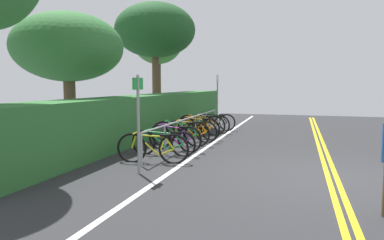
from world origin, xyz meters
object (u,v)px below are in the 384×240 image
object	(u,v)px
bicycle_0	(153,148)
bicycle_5	(198,128)
bicycle_3	(180,134)
bicycle_4	(191,131)
sign_post_far	(217,95)
bicycle_8	(215,122)
bicycle_2	(174,138)
tree_far_right	(155,31)
tree_mid	(68,48)
tree_extra	(158,41)
bicycle_7	(210,124)
bicycle_6	(201,125)
bicycle_1	(163,143)
bike_rack	(189,123)
sign_post_near	(138,114)

from	to	relation	value
bicycle_0	bicycle_5	size ratio (longest dim) A/B	1.04
bicycle_3	bicycle_4	distance (m)	0.82
sign_post_far	bicycle_8	bearing A→B (deg)	-171.34
bicycle_5	bicycle_2	bearing A→B (deg)	179.02
tree_far_right	tree_mid	bearing A→B (deg)	173.23
tree_mid	tree_extra	bearing A→B (deg)	3.57
bicycle_7	tree_extra	xyz separation A→B (m)	(4.70, 4.06, 3.78)
bicycle_2	bicycle_6	distance (m)	3.12
sign_post_far	bicycle_0	bearing A→B (deg)	-178.72
bicycle_3	tree_mid	world-z (taller)	tree_mid
bicycle_4	tree_mid	size ratio (longest dim) A/B	0.44
bicycle_1	bicycle_8	xyz separation A→B (m)	(5.39, -0.12, 0.01)
bicycle_0	bicycle_4	world-z (taller)	bicycle_0
bicycle_7	sign_post_far	bearing A→B (deg)	5.16
tree_mid	bicycle_7	bearing A→B (deg)	-43.07
bicycle_2	bicycle_8	world-z (taller)	bicycle_2
bicycle_0	bicycle_5	distance (m)	3.91
bicycle_7	bicycle_5	bearing A→B (deg)	179.42
bicycle_0	sign_post_far	world-z (taller)	sign_post_far
tree_mid	bicycle_3	bearing A→B (deg)	-80.31
bicycle_4	bicycle_8	size ratio (longest dim) A/B	1.01
bicycle_2	bicycle_3	xyz separation A→B (m)	(0.73, 0.07, 0.02)
bicycle_5	tree_far_right	xyz separation A→B (m)	(3.19, 2.88, 3.81)
bike_rack	tree_extra	xyz separation A→B (m)	(7.06, 3.95, 3.52)
bicycle_2	sign_post_near	size ratio (longest dim) A/B	0.83
bicycle_0	tree_mid	size ratio (longest dim) A/B	0.43
bicycle_7	bicycle_8	size ratio (longest dim) A/B	0.97
bicycle_0	bicycle_3	xyz separation A→B (m)	(2.35, 0.11, 0.02)
bicycle_6	tree_extra	xyz separation A→B (m)	(5.49, 3.92, 3.75)
bicycle_1	bicycle_2	distance (m)	0.72
bicycle_8	bicycle_5	bearing A→B (deg)	179.27
bicycle_1	bicycle_4	size ratio (longest dim) A/B	1.01
bicycle_7	tree_far_right	distance (m)	5.05
bicycle_4	tree_mid	xyz separation A→B (m)	(-1.40, 3.48, 2.60)
bicycle_8	tree_far_right	size ratio (longest dim) A/B	0.32
bicycle_3	bicycle_8	bearing A→B (deg)	-2.07
bicycle_2	bicycle_3	bearing A→B (deg)	5.76
bicycle_3	tree_extra	xyz separation A→B (m)	(7.89, 3.93, 3.74)
bicycle_0	bicycle_5	world-z (taller)	bicycle_5
bicycle_6	tree_far_right	size ratio (longest dim) A/B	0.33
bicycle_4	sign_post_near	size ratio (longest dim) A/B	0.86
tree_far_right	tree_extra	distance (m)	3.34
bicycle_1	tree_extra	bearing A→B (deg)	22.94
bicycle_6	bicycle_0	bearing A→B (deg)	-178.51
bicycle_5	sign_post_far	size ratio (longest dim) A/B	0.74
bicycle_5	bicycle_1	bearing A→B (deg)	178.34
bicycle_7	tree_mid	size ratio (longest dim) A/B	0.42
bike_rack	bicycle_7	distance (m)	2.38
bike_rack	bicycle_0	xyz separation A→B (m)	(-3.17, -0.09, -0.24)
bicycle_1	bicycle_4	xyz separation A→B (m)	(2.26, -0.06, 0.02)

